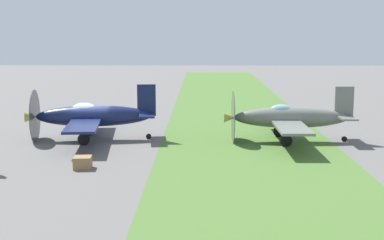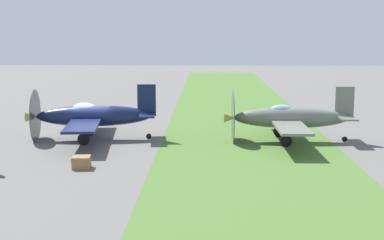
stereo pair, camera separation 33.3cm
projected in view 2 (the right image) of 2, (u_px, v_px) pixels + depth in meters
name	position (u px, v px, depth m)	size (l,w,h in m)	color
ground_plane	(92.00, 139.00, 36.18)	(160.00, 160.00, 0.00)	#605E5B
grass_verge	(246.00, 140.00, 35.91)	(120.00, 11.00, 0.01)	#476B2D
airplane_lead	(92.00, 116.00, 35.74)	(10.71, 8.49, 3.80)	#141E47
airplane_wingman	(289.00, 118.00, 35.13)	(10.43, 8.30, 3.74)	slate
supply_crate	(82.00, 162.00, 28.42)	(0.90, 0.90, 0.64)	olive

